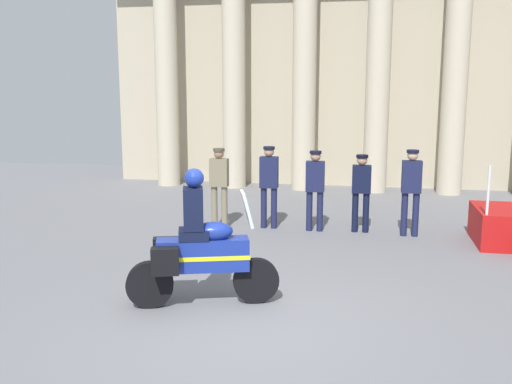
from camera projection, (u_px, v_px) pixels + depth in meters
ground_plane at (242, 325)px, 7.35m from camera, size 28.00×28.00×0.00m
colonnade_backdrop at (342, 43)px, 16.76m from camera, size 13.99×1.52×8.21m
officer_in_row_0 at (219, 181)px, 12.29m from camera, size 0.39×0.24×1.70m
officer_in_row_1 at (269, 180)px, 12.25m from camera, size 0.39×0.24×1.74m
officer_in_row_2 at (315, 184)px, 12.01m from camera, size 0.39×0.24×1.67m
officer_in_row_3 at (361, 187)px, 11.92m from camera, size 0.39×0.24×1.61m
officer_in_row_4 at (411, 186)px, 11.57m from camera, size 0.39×0.24×1.74m
motorcycle_with_rider at (198, 249)px, 7.89m from camera, size 2.03×0.93×1.90m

